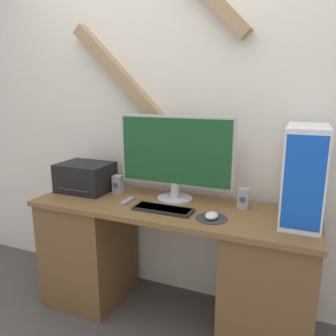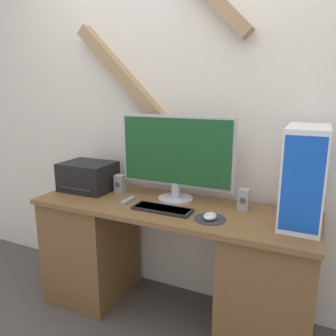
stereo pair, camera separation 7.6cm
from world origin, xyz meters
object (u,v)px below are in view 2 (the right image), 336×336
(computer_tower, at_px, (304,176))
(monitor, at_px, (176,155))
(mouse, at_px, (210,216))
(speaker_left, at_px, (120,184))
(keyboard, at_px, (162,209))
(remote_control, at_px, (128,200))
(speaker_right, at_px, (244,199))
(printer, at_px, (88,176))

(computer_tower, bearing_deg, monitor, 174.75)
(mouse, height_order, speaker_left, speaker_left)
(keyboard, bearing_deg, computer_tower, 11.00)
(keyboard, xyz_separation_m, remote_control, (-0.26, 0.05, -0.00))
(mouse, bearing_deg, speaker_right, 62.86)
(computer_tower, bearing_deg, speaker_right, 165.14)
(keyboard, distance_m, speaker_left, 0.46)
(remote_control, bearing_deg, keyboard, -11.38)
(monitor, relative_size, speaker_right, 6.11)
(speaker_right, relative_size, remote_control, 0.93)
(remote_control, bearing_deg, speaker_left, 136.78)
(keyboard, relative_size, remote_control, 2.69)
(printer, relative_size, speaker_left, 2.89)
(computer_tower, distance_m, speaker_left, 1.17)
(mouse, xyz_separation_m, printer, (-0.94, 0.17, 0.07))
(keyboard, relative_size, speaker_right, 2.90)
(monitor, height_order, keyboard, monitor)
(speaker_left, height_order, remote_control, speaker_left)
(keyboard, xyz_separation_m, speaker_right, (0.42, 0.23, 0.05))
(keyboard, xyz_separation_m, speaker_left, (-0.41, 0.20, 0.05))
(keyboard, height_order, computer_tower, computer_tower)
(monitor, relative_size, mouse, 7.81)
(monitor, relative_size, speaker_left, 6.11)
(speaker_left, bearing_deg, computer_tower, -2.73)
(mouse, bearing_deg, keyboard, 176.68)
(monitor, bearing_deg, speaker_left, -178.15)
(printer, bearing_deg, monitor, 5.17)
(mouse, distance_m, printer, 0.96)
(keyboard, height_order, remote_control, keyboard)
(computer_tower, distance_m, speaker_right, 0.38)
(monitor, xyz_separation_m, remote_control, (-0.25, -0.16, -0.28))
(computer_tower, relative_size, printer, 1.46)
(speaker_left, bearing_deg, speaker_right, 1.97)
(monitor, bearing_deg, mouse, -37.15)
(mouse, relative_size, speaker_left, 0.78)
(computer_tower, xyz_separation_m, printer, (-1.38, 0.01, -0.16))
(printer, relative_size, speaker_right, 2.89)
(keyboard, distance_m, computer_tower, 0.79)
(remote_control, bearing_deg, speaker_right, 14.31)
(remote_control, bearing_deg, printer, 165.37)
(printer, height_order, remote_control, printer)
(printer, height_order, speaker_right, printer)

